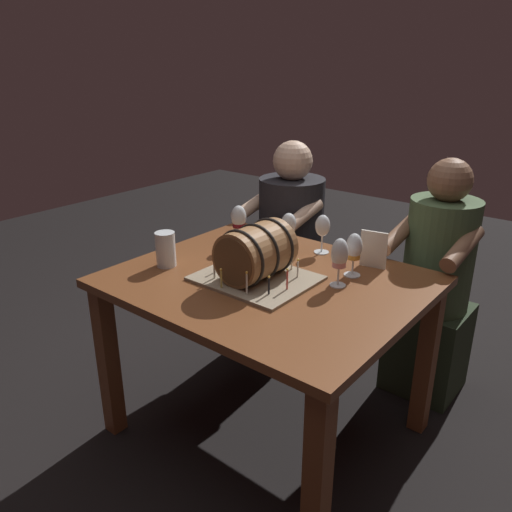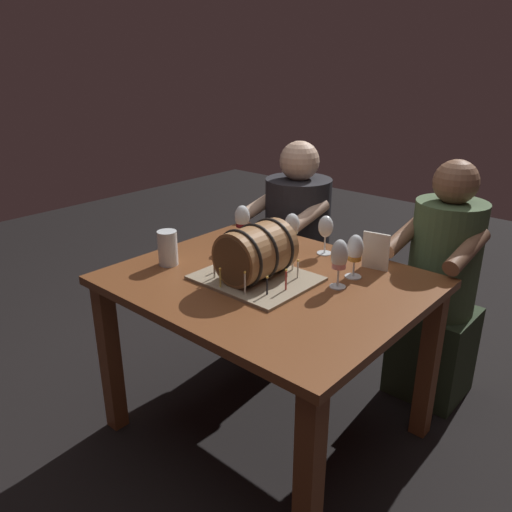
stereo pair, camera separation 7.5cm
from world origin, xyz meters
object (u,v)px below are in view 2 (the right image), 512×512
object	(u,v)px
dining_table	(268,303)
wine_glass_rose	(339,257)
wine_glass_amber	(355,250)
beer_pint	(168,249)
wine_glass_empty	(326,228)
person_seated_right	(439,296)
barrel_cake	(256,255)
wine_glass_white	(292,226)
menu_card	(376,251)
person_seated_left	(296,250)
wine_glass_red	(242,219)

from	to	relation	value
dining_table	wine_glass_rose	xyz separation A→B (m)	(0.25, 0.11, 0.24)
wine_glass_amber	beer_pint	size ratio (longest dim) A/B	1.21
wine_glass_empty	person_seated_right	bearing A→B (deg)	42.51
barrel_cake	wine_glass_white	bearing A→B (deg)	106.35
barrel_cake	menu_card	xyz separation A→B (m)	(0.30, 0.40, -0.02)
wine_glass_rose	person_seated_left	size ratio (longest dim) A/B	0.17
dining_table	wine_glass_empty	world-z (taller)	wine_glass_empty
dining_table	wine_glass_red	xyz separation A→B (m)	(-0.33, 0.20, 0.24)
person_seated_left	wine_glass_white	bearing A→B (deg)	-56.16
wine_glass_amber	wine_glass_empty	world-z (taller)	wine_glass_amber
wine_glass_amber	menu_card	distance (m)	0.13
wine_glass_amber	menu_card	world-z (taller)	wine_glass_amber
wine_glass_rose	beer_pint	xyz separation A→B (m)	(-0.66, -0.28, -0.05)
wine_glass_empty	person_seated_right	world-z (taller)	person_seated_right
wine_glass_rose	menu_card	xyz separation A→B (m)	(0.02, 0.25, -0.04)
menu_card	barrel_cake	bearing A→B (deg)	-136.98
person_seated_left	person_seated_right	world-z (taller)	person_seated_right
wine_glass_white	person_seated_right	distance (m)	0.76
person_seated_left	wine_glass_empty	bearing A→B (deg)	-40.74
wine_glass_red	beer_pint	size ratio (longest dim) A/B	1.32
wine_glass_white	beer_pint	distance (m)	0.57
wine_glass_white	person_seated_right	size ratio (longest dim) A/B	0.14
wine_glass_empty	beer_pint	distance (m)	0.69
wine_glass_red	wine_glass_white	xyz separation A→B (m)	(0.19, 0.12, -0.02)
wine_glass_rose	person_seated_right	bearing A→B (deg)	75.50
wine_glass_white	wine_glass_rose	size ratio (longest dim) A/B	0.87
wine_glass_white	wine_glass_rose	world-z (taller)	wine_glass_rose
wine_glass_empty	wine_glass_rose	bearing A→B (deg)	-47.76
barrel_cake	wine_glass_white	distance (m)	0.38
beer_pint	wine_glass_amber	bearing A→B (deg)	31.32
person_seated_left	wine_glass_rose	bearing A→B (deg)	-43.44
barrel_cake	wine_glass_rose	distance (m)	0.32
person_seated_right	beer_pint	bearing A→B (deg)	-132.24
wine_glass_empty	person_seated_left	size ratio (longest dim) A/B	0.15
wine_glass_red	menu_card	size ratio (longest dim) A/B	1.21
barrel_cake	person_seated_right	distance (m)	0.96
barrel_cake	person_seated_left	distance (m)	0.93
wine_glass_empty	beer_pint	world-z (taller)	wine_glass_empty
wine_glass_white	beer_pint	size ratio (longest dim) A/B	1.14
dining_table	menu_card	size ratio (longest dim) A/B	7.29
dining_table	wine_glass_empty	xyz separation A→B (m)	(0.01, 0.37, 0.23)
dining_table	wine_glass_empty	bearing A→B (deg)	87.98
beer_pint	person_seated_left	bearing A→B (deg)	90.30
barrel_cake	beer_pint	bearing A→B (deg)	-161.98
wine_glass_amber	wine_glass_white	world-z (taller)	wine_glass_amber
barrel_cake	beer_pint	xyz separation A→B (m)	(-0.38, -0.12, -0.03)
menu_card	dining_table	bearing A→B (deg)	-137.55
beer_pint	menu_card	world-z (taller)	menu_card
wine_glass_rose	wine_glass_empty	bearing A→B (deg)	132.24
wine_glass_empty	menu_card	world-z (taller)	wine_glass_empty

